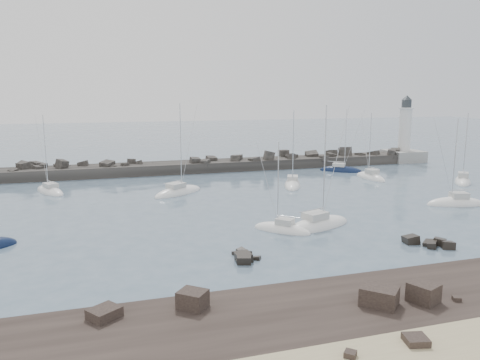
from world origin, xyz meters
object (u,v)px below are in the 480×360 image
(sailboat_7, at_px, (341,171))
(sailboat_5, at_px, (292,185))
(lighthouse, at_px, (404,147))
(sailboat_8, at_px, (456,204))
(sailboat_1, at_px, (50,192))
(sailboat_10, at_px, (463,182))
(sailboat_4, at_px, (282,230))
(sailboat_9, at_px, (371,178))
(sailboat_3, at_px, (178,193))
(sailboat_6, at_px, (318,226))

(sailboat_7, bearing_deg, sailboat_5, -143.85)
(lighthouse, distance_m, sailboat_8, 40.93)
(sailboat_1, height_order, sailboat_10, sailboat_1)
(sailboat_4, relative_size, sailboat_8, 0.84)
(sailboat_4, xyz_separation_m, sailboat_5, (10.78, 22.12, 0.01))
(sailboat_1, xyz_separation_m, sailboat_9, (51.10, -3.85, 0.02))
(sailboat_4, distance_m, sailboat_10, 41.71)
(lighthouse, height_order, sailboat_4, lighthouse)
(sailboat_9, relative_size, sailboat_10, 0.99)
(sailboat_8, bearing_deg, sailboat_3, 152.11)
(sailboat_4, bearing_deg, sailboat_1, 131.60)
(sailboat_5, relative_size, sailboat_8, 1.05)
(sailboat_5, bearing_deg, lighthouse, 28.74)
(sailboat_9, bearing_deg, sailboat_1, 175.69)
(lighthouse, bearing_deg, sailboat_3, -160.01)
(sailboat_3, distance_m, sailboat_6, 24.47)
(lighthouse, relative_size, sailboat_5, 1.14)
(sailboat_1, xyz_separation_m, sailboat_10, (63.25, -11.56, 0.03))
(lighthouse, height_order, sailboat_7, lighthouse)
(sailboat_3, height_order, sailboat_6, sailboat_6)
(sailboat_4, bearing_deg, sailboat_10, 23.42)
(sailboat_6, xyz_separation_m, sailboat_7, (20.84, 32.39, -0.02))
(sailboat_6, bearing_deg, sailboat_3, 117.88)
(sailboat_5, height_order, sailboat_10, sailboat_5)
(sailboat_10, bearing_deg, sailboat_5, 168.61)
(sailboat_5, distance_m, sailboat_9, 15.49)
(sailboat_9, bearing_deg, sailboat_5, -171.96)
(sailboat_3, height_order, sailboat_10, sailboat_3)
(sailboat_3, relative_size, sailboat_9, 1.16)
(sailboat_1, distance_m, sailboat_3, 18.85)
(sailboat_3, height_order, sailboat_9, sailboat_3)
(sailboat_7, bearing_deg, lighthouse, 22.51)
(lighthouse, distance_m, sailboat_1, 70.63)
(sailboat_3, bearing_deg, sailboat_5, 1.06)
(sailboat_3, xyz_separation_m, sailboat_5, (18.01, 0.33, 0.00))
(sailboat_6, relative_size, sailboat_10, 1.16)
(lighthouse, xyz_separation_m, sailboat_8, (-18.53, -36.38, -2.94))
(sailboat_3, height_order, sailboat_7, sailboat_3)
(sailboat_7, height_order, sailboat_10, sailboat_7)
(sailboat_9, bearing_deg, sailboat_6, -132.24)
(sailboat_1, relative_size, sailboat_6, 0.86)
(lighthouse, bearing_deg, sailboat_5, -151.26)
(sailboat_4, distance_m, sailboat_5, 24.60)
(sailboat_1, height_order, sailboat_7, sailboat_7)
(sailboat_6, bearing_deg, sailboat_1, 136.21)
(sailboat_8, bearing_deg, sailboat_6, -169.42)
(sailboat_4, bearing_deg, sailboat_8, 9.23)
(sailboat_4, relative_size, sailboat_6, 0.72)
(sailboat_4, height_order, sailboat_7, sailboat_7)
(sailboat_3, relative_size, sailboat_8, 1.14)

